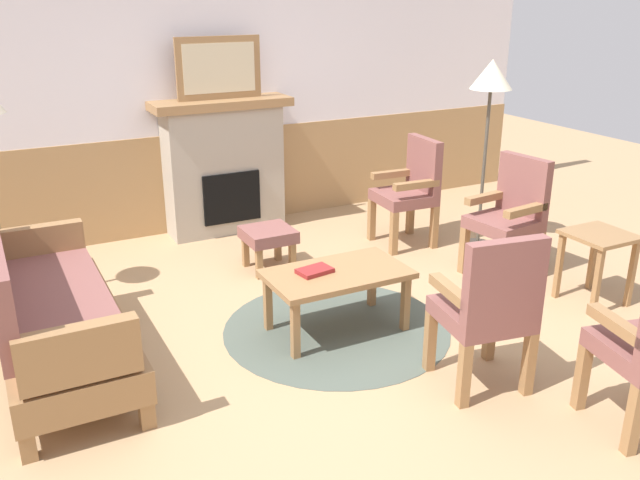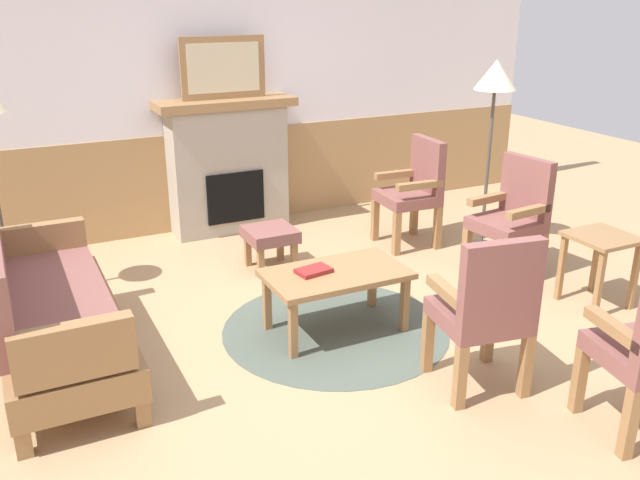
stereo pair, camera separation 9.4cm
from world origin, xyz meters
name	(u,v)px [view 2 (the right image)]	position (x,y,z in m)	size (l,w,h in m)	color
ground_plane	(342,329)	(0.00, 0.00, 0.00)	(14.00, 14.00, 0.00)	tan
wall_back	(216,92)	(0.00, 2.60, 1.31)	(7.20, 0.14, 2.70)	white
fireplace	(228,165)	(0.00, 2.35, 0.65)	(1.30, 0.44, 1.28)	#A39989
framed_picture	(223,68)	(0.00, 2.35, 1.56)	(0.80, 0.04, 0.56)	olive
couch	(49,310)	(-1.84, 0.35, 0.40)	(0.70, 1.80, 0.98)	olive
coffee_table	(336,279)	(-0.04, 0.02, 0.39)	(0.96, 0.56, 0.44)	olive
round_rug	(335,329)	(-0.04, 0.02, 0.00)	(1.58, 1.58, 0.01)	#4C564C
book_on_table	(314,271)	(-0.19, 0.07, 0.46)	(0.23, 0.15, 0.03)	maroon
footstool	(270,237)	(-0.03, 1.24, 0.28)	(0.40, 0.40, 0.36)	olive
armchair_near_fireplace	(513,213)	(1.69, 0.25, 0.54)	(0.53, 0.53, 0.98)	olive
armchair_by_window_left	(414,187)	(1.39, 1.23, 0.54)	(0.51, 0.51, 0.98)	olive
armchair_front_center	(486,307)	(0.38, -1.02, 0.54)	(0.55, 0.55, 0.98)	olive
side_table	(601,250)	(1.89, -0.47, 0.43)	(0.44, 0.44, 0.55)	olive
floor_lamp_by_chairs	(495,87)	(1.91, 0.87, 1.45)	(0.36, 0.36, 1.68)	#332D28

